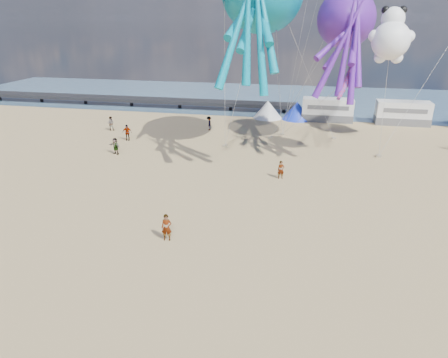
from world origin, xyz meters
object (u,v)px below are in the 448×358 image
(beachgoer_2, at_px, (209,123))
(sandbag_a, at_px, (225,146))
(motorhome_1, at_px, (403,113))
(tent_blue, at_px, (297,111))
(standing_person, at_px, (167,227))
(sandbag_e, at_px, (282,134))
(motorhome_0, at_px, (327,110))
(sandbag_b, at_px, (271,138))
(sandbag_c, at_px, (379,156))
(sandbag_d, at_px, (334,138))
(beachgoer_4, at_px, (115,146))
(windsock_mid, at_px, (284,14))
(kite_panda, at_px, (391,41))
(kite_octopus_purple, at_px, (346,19))
(beachgoer_1, at_px, (111,123))
(windsock_right, at_px, (347,80))
(beachgoer_5, at_px, (281,170))
(beachgoer_3, at_px, (127,132))

(beachgoer_2, height_order, sandbag_a, beachgoer_2)
(motorhome_1, relative_size, tent_blue, 1.65)
(standing_person, bearing_deg, sandbag_e, 68.92)
(motorhome_0, bearing_deg, sandbag_a, -127.43)
(sandbag_b, distance_m, sandbag_c, 12.10)
(sandbag_d, bearing_deg, tent_blue, 116.75)
(sandbag_c, relative_size, sandbag_e, 1.00)
(beachgoer_4, distance_m, windsock_mid, 21.05)
(sandbag_b, bearing_deg, kite_panda, -33.92)
(motorhome_0, bearing_deg, sandbag_b, -122.86)
(kite_octopus_purple, height_order, windsock_mid, kite_octopus_purple)
(beachgoer_1, distance_m, windsock_right, 28.59)
(motorhome_1, height_order, sandbag_c, motorhome_1)
(sandbag_b, bearing_deg, windsock_mid, -71.64)
(beachgoer_1, bearing_deg, beachgoer_2, 177.93)
(standing_person, xyz_separation_m, sandbag_e, (5.35, 25.76, -0.77))
(beachgoer_1, distance_m, beachgoer_2, 12.10)
(beachgoer_1, relative_size, sandbag_d, 3.49)
(beachgoer_4, distance_m, sandbag_b, 17.39)
(beachgoer_5, xyz_separation_m, sandbag_b, (-2.06, 12.24, -0.69))
(windsock_right, bearing_deg, beachgoer_4, -157.19)
(tent_blue, relative_size, beachgoer_5, 2.51)
(sandbag_d, bearing_deg, motorhome_1, 45.47)
(kite_panda, distance_m, windsock_right, 4.60)
(sandbag_a, xyz_separation_m, kite_octopus_purple, (11.36, 2.63, 12.73))
(beachgoer_5, relative_size, sandbag_a, 3.18)
(beachgoer_5, height_order, sandbag_b, beachgoer_5)
(tent_blue, distance_m, windsock_right, 19.37)
(beachgoer_5, bearing_deg, sandbag_c, 25.47)
(beachgoer_2, bearing_deg, beachgoer_5, 21.21)
(motorhome_0, xyz_separation_m, sandbag_a, (-11.04, -14.43, -1.39))
(standing_person, distance_m, sandbag_b, 24.43)
(kite_octopus_purple, bearing_deg, sandbag_e, 172.44)
(standing_person, xyz_separation_m, beachgoer_2, (-3.75, 26.29, -0.03))
(sandbag_a, xyz_separation_m, windsock_right, (11.63, -3.17, 7.76))
(kite_panda, bearing_deg, kite_octopus_purple, 105.60)
(sandbag_e, xyz_separation_m, kite_octopus_purple, (5.63, -3.33, 12.73))
(windsock_mid, relative_size, windsock_right, 1.19)
(motorhome_1, bearing_deg, windsock_right, -116.86)
(beachgoer_2, height_order, kite_octopus_purple, kite_octopus_purple)
(tent_blue, xyz_separation_m, beachgoer_2, (-10.41, -7.93, -0.35))
(beachgoer_2, xyz_separation_m, sandbag_d, (14.98, -1.14, -0.74))
(beachgoer_5, xyz_separation_m, kite_octopus_purple, (4.82, 10.60, 12.04))
(tent_blue, bearing_deg, motorhome_1, 0.00)
(beachgoer_2, distance_m, kite_octopus_purple, 19.38)
(kite_octopus_purple, bearing_deg, tent_blue, 133.19)
(sandbag_b, xyz_separation_m, sandbag_e, (1.25, 1.69, 0.00))
(sandbag_a, bearing_deg, beachgoer_3, 179.08)
(beachgoer_1, xyz_separation_m, sandbag_b, (19.66, 0.41, -0.76))
(beachgoer_4, bearing_deg, kite_octopus_purple, 43.75)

